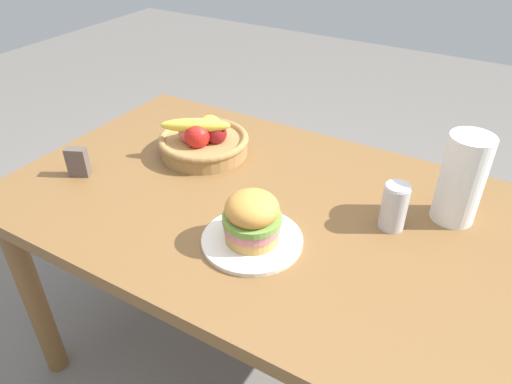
# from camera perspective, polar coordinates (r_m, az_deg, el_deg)

# --- Properties ---
(ground_plane) EXTENTS (8.00, 8.00, 0.00)m
(ground_plane) POSITION_cam_1_polar(r_m,az_deg,el_deg) (1.86, -0.26, -19.89)
(ground_plane) COLOR slate
(dining_table) EXTENTS (1.40, 0.90, 0.75)m
(dining_table) POSITION_cam_1_polar(r_m,az_deg,el_deg) (1.39, -0.33, -4.02)
(dining_table) COLOR brown
(dining_table) RESTS_ON ground_plane
(plate) EXTENTS (0.25, 0.25, 0.01)m
(plate) POSITION_cam_1_polar(r_m,az_deg,el_deg) (1.17, -0.47, -5.80)
(plate) COLOR silver
(plate) RESTS_ON dining_table
(sandwich) EXTENTS (0.14, 0.14, 0.13)m
(sandwich) POSITION_cam_1_polar(r_m,az_deg,el_deg) (1.13, -0.48, -3.10)
(sandwich) COLOR tan
(sandwich) RESTS_ON plate
(soda_can) EXTENTS (0.07, 0.07, 0.13)m
(soda_can) POSITION_cam_1_polar(r_m,az_deg,el_deg) (1.24, 16.32, -1.68)
(soda_can) COLOR silver
(soda_can) RESTS_ON dining_table
(fruit_basket) EXTENTS (0.29, 0.29, 0.14)m
(fruit_basket) POSITION_cam_1_polar(r_m,az_deg,el_deg) (1.53, -6.41, 6.27)
(fruit_basket) COLOR #9E7542
(fruit_basket) RESTS_ON dining_table
(paper_towel_roll) EXTENTS (0.11, 0.11, 0.24)m
(paper_towel_roll) POSITION_cam_1_polar(r_m,az_deg,el_deg) (1.29, 23.54, 1.43)
(paper_towel_roll) COLOR white
(paper_towel_roll) RESTS_ON dining_table
(napkin_holder) EXTENTS (0.07, 0.05, 0.09)m
(napkin_holder) POSITION_cam_1_polar(r_m,az_deg,el_deg) (1.50, -20.69, 3.39)
(napkin_holder) COLOR #594C47
(napkin_holder) RESTS_ON dining_table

